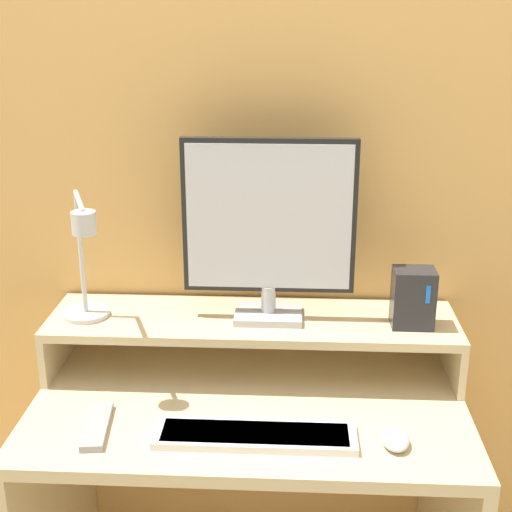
% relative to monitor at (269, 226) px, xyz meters
% --- Properties ---
extents(wall_back, '(6.00, 0.05, 2.50)m').
position_rel_monitor_xyz_m(wall_back, '(-0.04, 0.17, 0.16)').
color(wall_back, '#E5AD60').
rests_on(wall_back, ground_plane).
extents(desk, '(1.03, 0.58, 0.70)m').
position_rel_monitor_xyz_m(desk, '(-0.04, -0.16, -0.60)').
color(desk, beige).
rests_on(desk, ground_plane).
extents(monitor_shelf, '(1.03, 0.26, 0.15)m').
position_rel_monitor_xyz_m(monitor_shelf, '(-0.04, -0.00, -0.26)').
color(monitor_shelf, beige).
rests_on(monitor_shelf, desk).
extents(monitor, '(0.42, 0.13, 0.45)m').
position_rel_monitor_xyz_m(monitor, '(0.00, 0.00, 0.00)').
color(monitor, '#BCBCC1').
rests_on(monitor, monitor_shelf).
extents(desk_lamp, '(0.15, 0.26, 0.33)m').
position_rel_monitor_xyz_m(desk_lamp, '(-0.43, -0.08, -0.08)').
color(desk_lamp, silver).
rests_on(desk_lamp, monitor_shelf).
extents(router_dock, '(0.10, 0.08, 0.15)m').
position_rel_monitor_xyz_m(router_dock, '(0.35, -0.03, -0.17)').
color(router_dock, '#28282D').
rests_on(router_dock, monitor_shelf).
extents(keyboard, '(0.44, 0.11, 0.02)m').
position_rel_monitor_xyz_m(keyboard, '(-0.02, -0.32, -0.38)').
color(keyboard, white).
rests_on(keyboard, desk).
extents(mouse, '(0.06, 0.09, 0.03)m').
position_rel_monitor_xyz_m(mouse, '(0.28, -0.32, -0.37)').
color(mouse, silver).
rests_on(mouse, desk).
extents(remote_control, '(0.07, 0.19, 0.02)m').
position_rel_monitor_xyz_m(remote_control, '(-0.37, -0.30, -0.38)').
color(remote_control, '#99999E').
rests_on(remote_control, desk).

